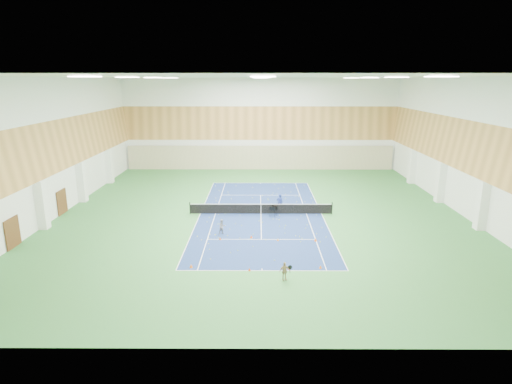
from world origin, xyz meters
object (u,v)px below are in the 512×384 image
child_court (222,227)px  ball_cart (273,211)px  coach (280,202)px  child_apron (284,271)px  tennis_net (261,208)px

child_court → ball_cart: size_ratio=1.26×
coach → child_apron: bearing=76.0°
tennis_net → child_court: (-3.07, -5.22, 0.05)m
tennis_net → child_apron: 13.24m
child_court → ball_cart: bearing=15.7°
coach → ball_cart: (-0.64, -1.61, -0.34)m
coach → child_court: bearing=39.6°
coach → ball_cart: 1.77m
tennis_net → child_apron: child_apron is taller
tennis_net → child_apron: (1.33, -13.17, 0.03)m
child_court → child_apron: child_court is taller
ball_cart → child_apron: bearing=-65.2°
tennis_net → ball_cart: 1.30m
tennis_net → coach: bearing=27.8°
child_court → child_apron: 9.09m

